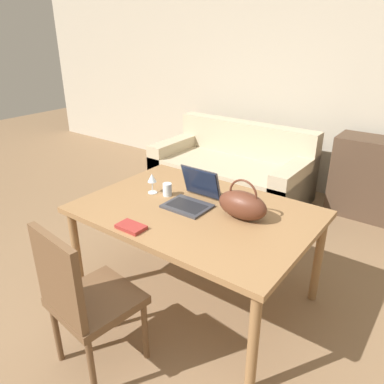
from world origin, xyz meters
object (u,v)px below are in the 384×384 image
(wine_glass, at_px, (152,179))
(handbag, at_px, (242,205))
(couch, at_px, (232,172))
(laptop, at_px, (194,195))
(chair, at_px, (83,296))
(drinking_glass, at_px, (167,190))

(wine_glass, relative_size, handbag, 0.45)
(wine_glass, height_order, handbag, handbag)
(couch, distance_m, laptop, 1.94)
(chair, bearing_deg, handbag, 72.98)
(chair, xyz_separation_m, drinking_glass, (-0.19, 0.96, 0.25))
(laptop, height_order, wine_glass, laptop)
(chair, relative_size, wine_glass, 6.25)
(chair, distance_m, wine_glass, 1.03)
(couch, bearing_deg, chair, -76.15)
(chair, height_order, wine_glass, chair)
(wine_glass, xyz_separation_m, handbag, (0.74, 0.05, -0.01))
(chair, bearing_deg, laptop, 93.87)
(handbag, bearing_deg, laptop, -178.13)
(drinking_glass, xyz_separation_m, handbag, (0.62, 0.02, 0.05))
(couch, xyz_separation_m, wine_glass, (0.35, -1.77, 0.55))
(couch, bearing_deg, wine_glass, -78.82)
(couch, bearing_deg, drinking_glass, -74.86)
(couch, bearing_deg, laptop, -67.75)
(couch, xyz_separation_m, drinking_glass, (0.47, -1.74, 0.49))
(wine_glass, bearing_deg, laptop, 5.62)
(drinking_glass, bearing_deg, couch, 105.14)
(chair, bearing_deg, couch, 110.32)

